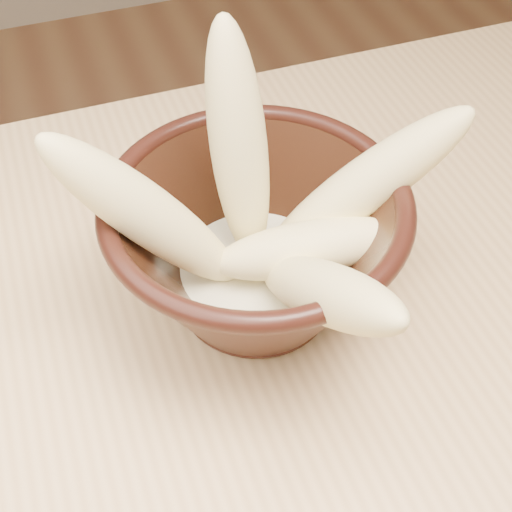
% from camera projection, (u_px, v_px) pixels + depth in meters
% --- Properties ---
extents(table, '(1.20, 0.80, 0.75)m').
position_uv_depth(table, '(233.00, 444.00, 0.60)').
color(table, '#DCB379').
rests_on(table, ground).
extents(bowl, '(0.23, 0.23, 0.13)m').
position_uv_depth(bowl, '(256.00, 247.00, 0.55)').
color(bowl, black).
rests_on(bowl, table).
extents(milk_puddle, '(0.13, 0.13, 0.02)m').
position_uv_depth(milk_puddle, '(256.00, 273.00, 0.57)').
color(milk_puddle, beige).
rests_on(milk_puddle, bowl).
extents(banana_upright, '(0.05, 0.09, 0.20)m').
position_uv_depth(banana_upright, '(239.00, 146.00, 0.52)').
color(banana_upright, '#ECDA8B').
rests_on(banana_upright, bowl).
extents(banana_left, '(0.16, 0.07, 0.18)m').
position_uv_depth(banana_left, '(147.00, 215.00, 0.50)').
color(banana_left, '#ECDA8B').
rests_on(banana_left, bowl).
extents(banana_right, '(0.18, 0.07, 0.16)m').
position_uv_depth(banana_right, '(365.00, 186.00, 0.54)').
color(banana_right, '#ECDA8B').
rests_on(banana_right, bowl).
extents(banana_across, '(0.15, 0.08, 0.06)m').
position_uv_depth(banana_across, '(307.00, 249.00, 0.53)').
color(banana_across, '#ECDA8B').
rests_on(banana_across, bowl).
extents(banana_front, '(0.07, 0.18, 0.15)m').
position_uv_depth(banana_front, '(325.00, 292.00, 0.48)').
color(banana_front, '#ECDA8B').
rests_on(banana_front, bowl).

